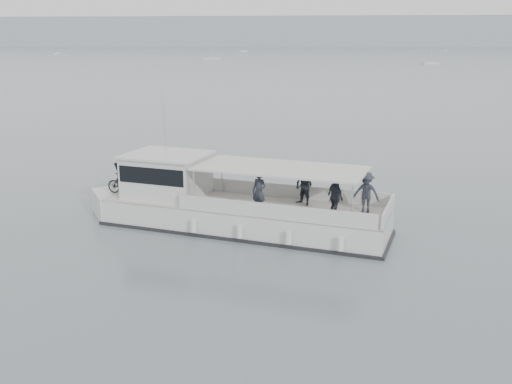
# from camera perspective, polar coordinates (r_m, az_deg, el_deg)

# --- Properties ---
(ground) EXTENTS (1400.00, 1400.00, 0.00)m
(ground) POSITION_cam_1_polar(r_m,az_deg,el_deg) (26.55, 5.51, -1.75)
(ground) COLOR slate
(ground) RESTS_ON ground
(headland) EXTENTS (1400.00, 90.00, 28.00)m
(headland) POSITION_cam_1_polar(r_m,az_deg,el_deg) (585.46, 5.97, 15.62)
(headland) COLOR #939EA8
(headland) RESTS_ON ground
(tour_boat) EXTENTS (13.47, 6.14, 5.65)m
(tour_boat) POSITION_cam_1_polar(r_m,az_deg,el_deg) (23.96, -3.83, -1.27)
(tour_boat) COLOR silver
(tour_boat) RESTS_ON ground
(moored_fleet) EXTENTS (436.78, 355.91, 9.38)m
(moored_fleet) POSITION_cam_1_polar(r_m,az_deg,el_deg) (233.51, -4.27, 13.25)
(moored_fleet) COLOR silver
(moored_fleet) RESTS_ON ground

